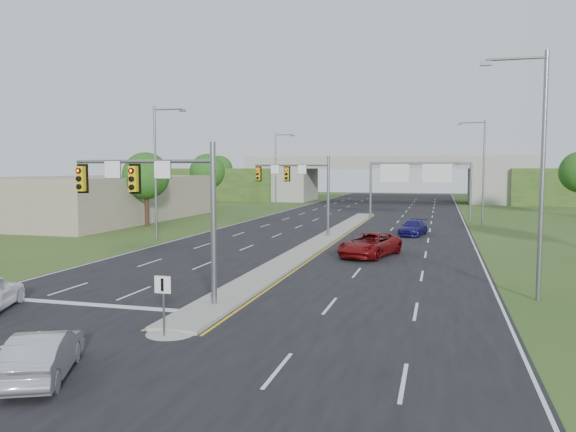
% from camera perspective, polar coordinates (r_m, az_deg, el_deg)
% --- Properties ---
extents(ground, '(240.00, 240.00, 0.00)m').
position_cam_1_polar(ground, '(24.36, -7.48, -9.20)').
color(ground, '#2A4C1B').
rests_on(ground, ground).
extents(road, '(24.00, 160.00, 0.02)m').
position_cam_1_polar(road, '(57.83, 5.99, -1.06)').
color(road, black).
rests_on(road, ground).
extents(median, '(2.00, 54.00, 0.16)m').
position_cam_1_polar(median, '(46.09, 3.60, -2.42)').
color(median, gray).
rests_on(median, road).
extents(median_nose, '(2.00, 2.00, 0.16)m').
position_cam_1_polar(median_nose, '(20.83, -11.81, -11.40)').
color(median_nose, gray).
rests_on(median_nose, road).
extents(lane_markings, '(23.72, 160.00, 0.01)m').
position_cam_1_polar(lane_markings, '(51.97, 4.26, -1.69)').
color(lane_markings, gold).
rests_on(lane_markings, road).
extents(signal_mast_near, '(6.62, 0.60, 7.00)m').
position_cam_1_polar(signal_mast_near, '(24.57, -12.55, 2.00)').
color(signal_mast_near, slate).
rests_on(signal_mast_near, ground).
extents(signal_mast_far, '(6.62, 0.60, 7.00)m').
position_cam_1_polar(signal_mast_far, '(48.11, 1.45, 3.42)').
color(signal_mast_far, slate).
rests_on(signal_mast_far, ground).
extents(keep_right_sign, '(0.60, 0.13, 2.20)m').
position_cam_1_polar(keep_right_sign, '(20.03, -12.57, -7.89)').
color(keep_right_sign, slate).
rests_on(keep_right_sign, ground).
extents(sign_gantry, '(11.58, 0.44, 6.67)m').
position_cam_1_polar(sign_gantry, '(66.77, 13.09, 4.12)').
color(sign_gantry, slate).
rests_on(sign_gantry, ground).
extents(overpass, '(80.00, 14.00, 8.10)m').
position_cam_1_polar(overpass, '(102.24, 10.06, 3.41)').
color(overpass, gray).
rests_on(overpass, ground).
extents(lightpole_l_mid, '(2.85, 0.25, 11.00)m').
position_cam_1_polar(lightpole_l_mid, '(47.45, -13.11, 4.94)').
color(lightpole_l_mid, slate).
rests_on(lightpole_l_mid, ground).
extents(lightpole_l_far, '(2.85, 0.25, 11.00)m').
position_cam_1_polar(lightpole_l_far, '(80.01, -1.12, 4.95)').
color(lightpole_l_far, slate).
rests_on(lightpole_l_far, ground).
extents(lightpole_r_near, '(2.85, 0.25, 11.00)m').
position_cam_1_polar(lightpole_r_near, '(27.12, 24.05, 4.86)').
color(lightpole_r_near, slate).
rests_on(lightpole_r_near, ground).
extents(lightpole_r_far, '(2.85, 0.25, 11.00)m').
position_cam_1_polar(lightpole_r_far, '(61.94, 19.08, 4.74)').
color(lightpole_r_far, slate).
rests_on(lightpole_r_far, ground).
extents(tree_l_near, '(4.80, 4.80, 7.60)m').
position_cam_1_polar(tree_l_near, '(59.45, -14.23, 3.97)').
color(tree_l_near, '#382316').
rests_on(tree_l_near, ground).
extents(tree_l_mid, '(5.20, 5.20, 8.12)m').
position_cam_1_polar(tree_l_mid, '(83.65, -8.20, 4.49)').
color(tree_l_mid, '#382316').
rests_on(tree_l_mid, ground).
extents(tree_back_a, '(6.00, 6.00, 8.85)m').
position_cam_1_polar(tree_back_a, '(125.03, -7.00, 4.73)').
color(tree_back_a, '#382316').
rests_on(tree_back_a, ground).
extents(tree_back_b, '(5.60, 5.60, 8.32)m').
position_cam_1_polar(tree_back_b, '(120.45, -0.80, 4.61)').
color(tree_back_b, '#382316').
rests_on(tree_back_b, ground).
extents(tree_back_c, '(5.60, 5.60, 8.32)m').
position_cam_1_polar(tree_back_c, '(116.75, 22.55, 4.24)').
color(tree_back_c, '#382316').
rests_on(tree_back_c, ground).
extents(commercial_building, '(18.00, 30.00, 5.00)m').
position_cam_1_polar(commercial_building, '(69.07, -19.39, 1.72)').
color(commercial_building, gray).
rests_on(commercial_building, ground).
extents(car_silver, '(2.95, 4.28, 1.34)m').
position_cam_1_polar(car_silver, '(17.60, -23.63, -12.75)').
color(car_silver, '#A7A8AF').
rests_on(car_silver, road).
extents(car_far_a, '(4.24, 6.31, 1.61)m').
position_cam_1_polar(car_far_a, '(38.04, 8.30, -2.89)').
color(car_far_a, '#6B0A0C').
rests_on(car_far_a, road).
extents(car_far_b, '(2.67, 4.83, 1.32)m').
position_cam_1_polar(car_far_b, '(50.92, 12.59, -1.18)').
color(car_far_b, '#140E57').
rests_on(car_far_b, road).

